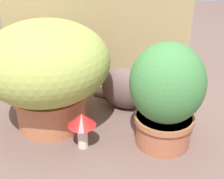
% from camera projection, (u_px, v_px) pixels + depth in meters
% --- Properties ---
extents(ground_plane, '(6.00, 6.00, 0.00)m').
position_uv_depth(ground_plane, '(96.00, 132.00, 1.33)').
color(ground_plane, brown).
extents(cardboard_backdrop, '(1.08, 0.03, 0.84)m').
position_uv_depth(cardboard_backdrop, '(103.00, 16.00, 1.60)').
color(cardboard_backdrop, tan).
rests_on(cardboard_backdrop, ground).
extents(grass_planter, '(0.56, 0.56, 0.50)m').
position_uv_depth(grass_planter, '(47.00, 69.00, 1.28)').
color(grass_planter, '#B86B47').
rests_on(grass_planter, ground).
extents(leafy_planter, '(0.30, 0.30, 0.45)m').
position_uv_depth(leafy_planter, '(166.00, 94.00, 1.16)').
color(leafy_planter, '#AC6142').
rests_on(leafy_planter, ground).
extents(cat, '(0.32, 0.33, 0.32)m').
position_uv_depth(cat, '(128.00, 87.00, 1.48)').
color(cat, brown).
rests_on(cat, ground).
extents(mushroom_ornament_red, '(0.12, 0.12, 0.16)m').
position_uv_depth(mushroom_ornament_red, '(82.00, 123.00, 1.19)').
color(mushroom_ornament_red, silver).
rests_on(mushroom_ornament_red, ground).
extents(mushroom_ornament_pink, '(0.08, 0.08, 0.11)m').
position_uv_depth(mushroom_ornament_pink, '(55.00, 119.00, 1.29)').
color(mushroom_ornament_pink, silver).
rests_on(mushroom_ornament_pink, ground).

